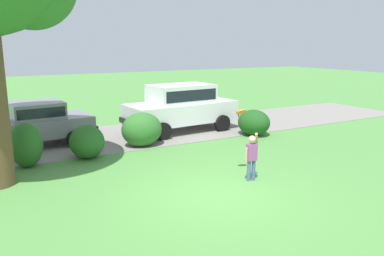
% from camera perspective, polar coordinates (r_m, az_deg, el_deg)
% --- Properties ---
extents(ground_plane, '(80.00, 80.00, 0.00)m').
position_cam_1_polar(ground_plane, '(9.30, 3.81, -9.88)').
color(ground_plane, '#518E42').
extents(driveway_strip, '(28.00, 4.40, 0.02)m').
position_cam_1_polar(driveway_strip, '(15.17, -10.23, -1.22)').
color(driveway_strip, gray).
rests_on(driveway_strip, ground).
extents(shrub_near_tree, '(0.93, 0.90, 1.31)m').
position_cam_1_polar(shrub_near_tree, '(12.11, -23.36, -2.36)').
color(shrub_near_tree, '#286023').
rests_on(shrub_near_tree, ground).
extents(shrub_centre_left, '(1.08, 1.20, 1.06)m').
position_cam_1_polar(shrub_centre_left, '(12.52, -15.34, -2.10)').
color(shrub_centre_left, '#286023').
rests_on(shrub_centre_left, ground).
extents(shrub_centre, '(1.43, 1.26, 1.20)m').
position_cam_1_polar(shrub_centre, '(13.60, -7.48, -0.36)').
color(shrub_centre, '#33702B').
rests_on(shrub_centre, ground).
extents(shrub_centre_right, '(1.19, 1.36, 1.01)m').
position_cam_1_polar(shrub_centre_right, '(15.28, 9.14, 0.81)').
color(shrub_centre_right, '#1E511C').
rests_on(shrub_centre_right, ground).
extents(parked_sedan, '(4.53, 2.37, 1.56)m').
position_cam_1_polar(parked_sedan, '(14.44, -22.78, 0.72)').
color(parked_sedan, gray).
rests_on(parked_sedan, ground).
extents(parked_suv, '(4.81, 2.34, 1.92)m').
position_cam_1_polar(parked_suv, '(15.67, -1.62, 3.38)').
color(parked_suv, white).
rests_on(parked_suv, ground).
extents(child_thrower, '(0.47, 0.24, 1.29)m').
position_cam_1_polar(child_thrower, '(10.13, 8.82, -3.84)').
color(child_thrower, '#4C608C').
rests_on(child_thrower, ground).
extents(frisbee, '(0.29, 0.24, 0.20)m').
position_cam_1_polar(frisbee, '(10.34, 7.28, 2.37)').
color(frisbee, orange).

